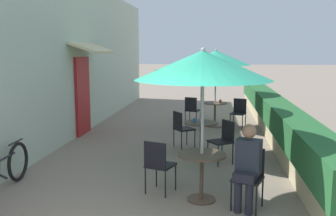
# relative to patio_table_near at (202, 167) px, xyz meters

# --- Properties ---
(cafe_facade_wall) EXTENTS (0.98, 14.34, 4.20)m
(cafe_facade_wall) POSITION_rel_patio_table_near_xyz_m (-3.55, 4.83, 1.57)
(cafe_facade_wall) COLOR #B2C1AD
(cafe_facade_wall) RESTS_ON ground_plane
(planter_hedge) EXTENTS (0.60, 13.34, 1.01)m
(planter_hedge) POSITION_rel_patio_table_near_xyz_m (1.74, 4.87, 0.02)
(planter_hedge) COLOR tan
(planter_hedge) RESTS_ON ground_plane
(patio_table_near) EXTENTS (0.74, 0.74, 0.73)m
(patio_table_near) POSITION_rel_patio_table_near_xyz_m (0.00, 0.00, 0.00)
(patio_table_near) COLOR brown
(patio_table_near) RESTS_ON ground_plane
(patio_umbrella_near) EXTENTS (2.02, 2.02, 2.32)m
(patio_umbrella_near) POSITION_rel_patio_table_near_xyz_m (0.00, 0.00, 1.54)
(patio_umbrella_near) COLOR #B7B7BC
(patio_umbrella_near) RESTS_ON ground_plane
(cafe_chair_near_left) EXTENTS (0.51, 0.51, 0.87)m
(cafe_chair_near_left) POSITION_rel_patio_table_near_xyz_m (0.69, -0.17, -0.00)
(cafe_chair_near_left) COLOR black
(cafe_chair_near_left) RESTS_ON ground_plane
(seated_patron_near_left) EXTENTS (0.44, 0.49, 1.25)m
(seated_patron_near_left) POSITION_rel_patio_table_near_xyz_m (0.65, -0.28, 0.17)
(seated_patron_near_left) COLOR #23232D
(seated_patron_near_left) RESTS_ON ground_plane
(cafe_chair_near_right) EXTENTS (0.51, 0.51, 0.87)m
(cafe_chair_near_right) POSITION_rel_patio_table_near_xyz_m (-0.69, 0.17, -0.00)
(cafe_chair_near_right) COLOR black
(cafe_chair_near_right) RESTS_ON ground_plane
(patio_table_mid) EXTENTS (0.74, 0.74, 0.73)m
(patio_table_mid) POSITION_rel_patio_table_near_xyz_m (-0.11, 2.52, 0.00)
(patio_table_mid) COLOR brown
(patio_table_mid) RESTS_ON ground_plane
(patio_umbrella_mid) EXTENTS (2.02, 2.02, 2.32)m
(patio_umbrella_mid) POSITION_rel_patio_table_near_xyz_m (-0.11, 2.52, 1.54)
(patio_umbrella_mid) COLOR #B7B7BC
(patio_umbrella_mid) RESTS_ON ground_plane
(cafe_chair_mid_left) EXTENTS (0.56, 0.56, 0.87)m
(cafe_chair_mid_left) POSITION_rel_patio_table_near_xyz_m (-0.58, 3.05, -0.00)
(cafe_chair_mid_left) COLOR black
(cafe_chair_mid_left) RESTS_ON ground_plane
(cafe_chair_mid_right) EXTENTS (0.56, 0.56, 0.87)m
(cafe_chair_mid_right) POSITION_rel_patio_table_near_xyz_m (0.37, 1.99, -0.00)
(cafe_chair_mid_right) COLOR black
(cafe_chair_mid_right) RESTS_ON ground_plane
(coffee_cup_mid) EXTENTS (0.07, 0.07, 0.09)m
(coffee_cup_mid) POSITION_rel_patio_table_near_xyz_m (-0.25, 2.49, 0.26)
(coffee_cup_mid) COLOR teal
(coffee_cup_mid) RESTS_ON patio_table_mid
(patio_table_far) EXTENTS (0.74, 0.74, 0.73)m
(patio_table_far) POSITION_rel_patio_table_near_xyz_m (0.19, 5.68, 0.00)
(patio_table_far) COLOR brown
(patio_table_far) RESTS_ON ground_plane
(patio_umbrella_far) EXTENTS (2.02, 2.02, 2.32)m
(patio_umbrella_far) POSITION_rel_patio_table_near_xyz_m (0.19, 5.68, 1.54)
(patio_umbrella_far) COLOR #B7B7BC
(patio_umbrella_far) RESTS_ON ground_plane
(cafe_chair_far_left) EXTENTS (0.51, 0.51, 0.87)m
(cafe_chair_far_left) POSITION_rel_patio_table_near_xyz_m (0.89, 5.53, -0.00)
(cafe_chair_far_left) COLOR black
(cafe_chair_far_left) RESTS_ON ground_plane
(cafe_chair_far_right) EXTENTS (0.51, 0.51, 0.87)m
(cafe_chair_far_right) POSITION_rel_patio_table_near_xyz_m (-0.51, 5.83, -0.00)
(cafe_chair_far_right) COLOR black
(cafe_chair_far_right) RESTS_ON ground_plane
(coffee_cup_far) EXTENTS (0.07, 0.07, 0.09)m
(coffee_cup_far) POSITION_rel_patio_table_near_xyz_m (0.35, 5.69, 0.26)
(coffee_cup_far) COLOR #B73D3D
(coffee_cup_far) RESTS_ON patio_table_far
(bicycle_leaning) EXTENTS (0.13, 1.73, 0.78)m
(bicycle_leaning) POSITION_rel_patio_table_near_xyz_m (-3.21, -0.05, -0.16)
(bicycle_leaning) COLOR black
(bicycle_leaning) RESTS_ON ground_plane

